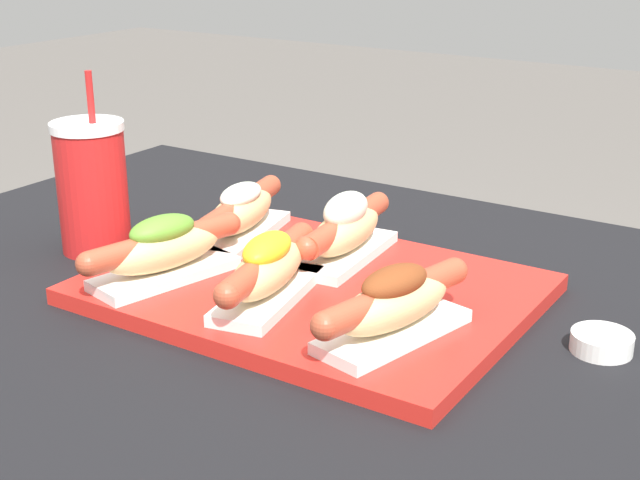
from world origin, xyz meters
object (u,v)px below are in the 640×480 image
(hot_dog_2, at_px, (394,304))
(sauce_bowl, at_px, (602,341))
(hot_dog_4, at_px, (346,229))
(serving_tray, at_px, (310,289))
(hot_dog_1, at_px, (268,269))
(hot_dog_3, at_px, (241,212))
(hot_dog_0, at_px, (164,249))
(drink_cup, at_px, (92,187))

(hot_dog_2, xyz_separation_m, sauce_bowl, (0.16, 0.11, -0.04))
(hot_dog_4, bearing_deg, serving_tray, -88.32)
(hot_dog_1, height_order, hot_dog_3, hot_dog_1)
(sauce_bowl, bearing_deg, hot_dog_4, 173.36)
(hot_dog_1, xyz_separation_m, hot_dog_2, (0.15, -0.01, 0.00))
(sauce_bowl, bearing_deg, hot_dog_0, -164.44)
(serving_tray, height_order, hot_dog_0, hot_dog_0)
(hot_dog_2, bearing_deg, hot_dog_3, 153.75)
(serving_tray, distance_m, hot_dog_3, 0.16)
(hot_dog_2, bearing_deg, sauce_bowl, 34.92)
(serving_tray, distance_m, hot_dog_1, 0.08)
(hot_dog_3, relative_size, sauce_bowl, 3.43)
(hot_dog_0, bearing_deg, hot_dog_4, 49.91)
(hot_dog_1, bearing_deg, hot_dog_3, 135.48)
(hot_dog_0, bearing_deg, hot_dog_2, 1.72)
(hot_dog_1, height_order, hot_dog_2, same)
(hot_dog_4, xyz_separation_m, drink_cup, (-0.29, -0.10, 0.03))
(hot_dog_4, xyz_separation_m, sauce_bowl, (0.30, -0.04, -0.04))
(hot_dog_1, height_order, sauce_bowl, hot_dog_1)
(serving_tray, height_order, drink_cup, drink_cup)
(serving_tray, relative_size, hot_dog_4, 2.21)
(hot_dog_0, height_order, drink_cup, drink_cup)
(hot_dog_3, bearing_deg, hot_dog_1, -44.52)
(serving_tray, height_order, hot_dog_1, hot_dog_1)
(hot_dog_0, xyz_separation_m, hot_dog_2, (0.27, 0.01, -0.00))
(hot_dog_1, xyz_separation_m, hot_dog_3, (-0.13, 0.13, -0.00))
(drink_cup, bearing_deg, sauce_bowl, 6.04)
(hot_dog_4, relative_size, sauce_bowl, 3.49)
(sauce_bowl, bearing_deg, hot_dog_1, -160.95)
(serving_tray, relative_size, hot_dog_1, 2.24)
(hot_dog_4, height_order, drink_cup, drink_cup)
(hot_dog_1, distance_m, hot_dog_4, 0.14)
(hot_dog_2, height_order, hot_dog_4, hot_dog_4)
(hot_dog_1, distance_m, sauce_bowl, 0.33)
(hot_dog_0, relative_size, hot_dog_3, 1.00)
(hot_dog_4, bearing_deg, hot_dog_2, -46.30)
(sauce_bowl, bearing_deg, hot_dog_2, -145.08)
(hot_dog_4, bearing_deg, drink_cup, -161.53)
(hot_dog_1, bearing_deg, sauce_bowl, 19.05)
(hot_dog_0, height_order, hot_dog_3, hot_dog_0)
(sauce_bowl, relative_size, drink_cup, 0.27)
(hot_dog_1, bearing_deg, drink_cup, 171.50)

